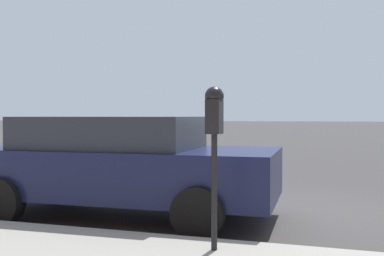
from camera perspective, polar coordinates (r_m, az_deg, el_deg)
The scene contains 3 objects.
ground_plane at distance 7.08m, azimuth 13.26°, elevation -10.42°, with size 220.00×220.00×0.00m, color #3D3A3A.
parking_meter at distance 4.44m, azimuth 2.86°, elevation 0.38°, with size 0.21×0.19×1.62m.
car_navy at distance 6.60m, azimuth -9.16°, elevation -4.45°, with size 2.08×4.46×1.45m.
Camera 1 is at (-6.91, -0.47, 1.47)m, focal length 42.00 mm.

